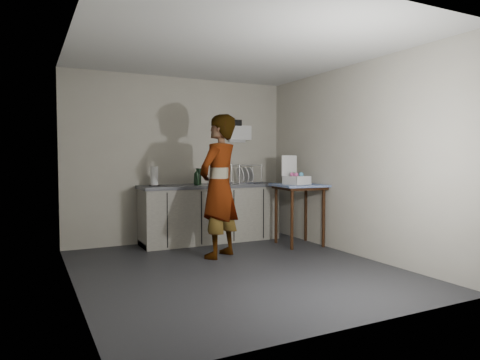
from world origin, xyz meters
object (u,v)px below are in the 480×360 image
kitchen_counter (211,215)px  bakery_box (296,178)px  dish_rack (246,179)px  dark_bottle (199,176)px  soap_bottle (197,177)px  standing_man (219,186)px  paper_towel (154,177)px  soda_can (218,180)px  side_table (299,192)px

kitchen_counter → bakery_box: bakery_box is taller
dish_rack → dark_bottle: bearing=174.5°
dark_bottle → bakery_box: size_ratio=0.58×
kitchen_counter → soap_bottle: soap_bottle is taller
kitchen_counter → dark_bottle: (-0.16, 0.09, 0.61)m
dish_rack → standing_man: bearing=-132.4°
kitchen_counter → paper_towel: (-0.90, 0.00, 0.62)m
kitchen_counter → paper_towel: paper_towel is taller
soda_can → kitchen_counter: bearing=155.1°
soap_bottle → soda_can: soap_bottle is taller
side_table → dark_bottle: 1.59m
paper_towel → soap_bottle: bearing=-8.7°
soda_can → paper_towel: (-1.01, 0.05, 0.07)m
soap_bottle → dark_bottle: 0.21m
side_table → bakery_box: 0.23m
soap_bottle → dish_rack: (0.91, 0.11, -0.06)m
standing_man → paper_towel: 1.19m
soap_bottle → dish_rack: dish_rack is taller
side_table → soap_bottle: 1.58m
standing_man → dark_bottle: 1.13m
kitchen_counter → soda_can: 0.56m
side_table → paper_towel: size_ratio=3.20×
side_table → paper_towel: paper_towel is taller
soap_bottle → bakery_box: 1.51m
soap_bottle → dark_bottle: bearing=59.7°
soda_can → bakery_box: bakery_box is taller
kitchen_counter → bakery_box: size_ratio=5.11×
kitchen_counter → paper_towel: 1.10m
soda_can → bakery_box: (0.93, -0.81, 0.05)m
paper_towel → dish_rack: 1.54m
kitchen_counter → standing_man: bearing=-106.8°
kitchen_counter → dark_bottle: bearing=151.6°
bakery_box → side_table: bearing=-15.2°
soda_can → paper_towel: size_ratio=0.45×
soda_can → bakery_box: 1.23m
dark_bottle → dish_rack: size_ratio=0.57×
soap_bottle → standing_man: bearing=-92.6°
side_table → standing_man: size_ratio=0.49×
soap_bottle → paper_towel: size_ratio=0.90×
soap_bottle → soda_can: bearing=7.5°
kitchen_counter → bakery_box: bearing=-39.7°
dish_rack → soap_bottle: bearing=-173.3°
bakery_box → dish_rack: bearing=103.1°
soap_bottle → paper_towel: paper_towel is taller
standing_man → dish_rack: 1.41m
dish_rack → side_table: bearing=-62.0°
standing_man → soap_bottle: size_ratio=7.32×
dark_bottle → paper_towel: 0.75m
paper_towel → standing_man: bearing=-60.2°
kitchen_counter → dark_bottle: dark_bottle is taller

